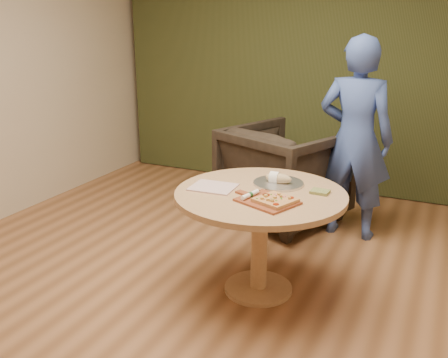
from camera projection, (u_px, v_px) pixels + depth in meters
room_shell at (195, 102)px, 2.93m from camera, size 5.04×6.04×2.84m
curtain at (322, 64)px, 5.43m from camera, size 4.80×0.14×2.78m
pedestal_table at (260, 211)px, 3.42m from camera, size 1.17×1.17×0.75m
pizza_paddle at (266, 201)px, 3.18m from camera, size 0.47×0.39×0.01m
flatbread_pizza at (275, 200)px, 3.14m from camera, size 0.29×0.29×0.04m
cutlery_roll at (250, 195)px, 3.23m from camera, size 0.07×0.20×0.03m
newspaper at (213, 187)px, 3.45m from camera, size 0.32×0.27×0.01m
serving_tray at (278, 183)px, 3.53m from camera, size 0.36×0.36×0.02m
bread_roll at (277, 178)px, 3.52m from camera, size 0.19×0.09×0.09m
green_packet at (320, 192)px, 3.35m from camera, size 0.12×0.10×0.02m
armchair at (285, 169)px, 4.74m from camera, size 1.25×1.22×1.01m
person_standing at (355, 139)px, 4.29m from camera, size 0.65×0.44×1.76m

